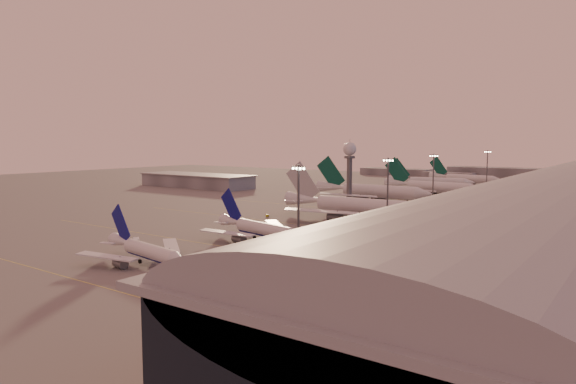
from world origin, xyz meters
The scene contains 24 objects.
ground centered at (0.00, 0.00, 0.00)m, with size 700.00×700.00×0.00m, color #5E5B5B.
taxiway_markings centered at (30.00, 56.00, 0.01)m, with size 180.00×185.25×0.02m.
hangar centered at (-120.00, 140.00, 4.32)m, with size 82.00×27.00×8.50m.
radar_tower centered at (5.00, 120.00, 20.95)m, with size 6.40×6.40×31.10m.
mast_a centered at (58.00, 0.00, 13.74)m, with size 3.60×0.56×25.00m.
mast_b centered at (55.00, 55.00, 13.74)m, with size 3.60×0.56×25.00m.
mast_c centered at (50.00, 110.00, 13.74)m, with size 3.60×0.56×25.00m.
mast_d centered at (48.00, 200.00, 13.74)m, with size 3.60×0.56×25.00m.
distant_horizon centered at (2.62, 325.14, 3.89)m, with size 165.00×37.50×9.00m.
narrowbody_near centered at (23.31, -16.32, 2.77)m, with size 34.84×27.59×13.69m.
narrowbody_mid centered at (26.88, 23.63, 3.03)m, with size 37.87×29.92×14.96m.
widebody_white centered at (29.79, 79.04, 3.81)m, with size 62.44×49.99×21.95m.
greentail_a centered at (10.30, 133.87, 3.97)m, with size 61.95×49.96×22.49m.
greentail_b centered at (24.82, 178.00, 3.70)m, with size 57.67×46.43×20.94m.
greentail_c centered at (10.02, 216.69, 3.42)m, with size 52.54×41.96×19.39m.
greentail_d centered at (18.61, 257.53, 3.39)m, with size 52.47×42.05×19.18m.
gsv_catering_a centered at (61.17, -10.77, 2.33)m, with size 5.78×2.91×4.66m.
gsv_tug_mid centered at (13.36, 0.78, 0.50)m, with size 3.61×3.94×0.97m.
gsv_truck_b centered at (50.97, 35.21, 1.24)m, with size 6.37×3.69×2.43m.
gsv_truck_c centered at (-0.31, 63.16, 1.09)m, with size 4.59×5.45×2.15m.
gsv_catering_b centered at (57.01, 76.74, 1.83)m, with size 4.59×2.39×3.66m.
gsv_tug_far centered at (12.43, 104.36, 0.53)m, with size 3.85×4.20×1.03m.
gsv_truck_d centered at (-8.77, 115.56, 1.03)m, with size 2.13×5.09×2.01m.
gsv_tug_hangar centered at (44.94, 159.10, 0.46)m, with size 3.63×2.99×0.90m.
Camera 1 is at (125.08, -97.15, 30.60)m, focal length 32.00 mm.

